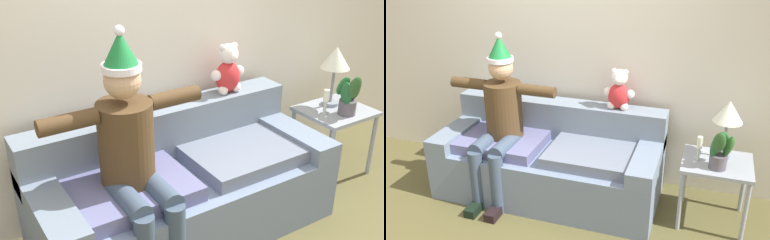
% 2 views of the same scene
% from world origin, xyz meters
% --- Properties ---
extents(back_wall, '(7.00, 0.10, 2.70)m').
position_xyz_m(back_wall, '(0.00, 1.55, 1.35)').
color(back_wall, silver).
rests_on(back_wall, ground_plane).
extents(couch, '(2.07, 0.89, 0.84)m').
position_xyz_m(couch, '(0.00, 1.02, 0.34)').
color(couch, slate).
rests_on(couch, ground_plane).
extents(person_seated, '(1.02, 0.77, 1.55)m').
position_xyz_m(person_seated, '(-0.42, 0.86, 0.79)').
color(person_seated, '#4B351E').
rests_on(person_seated, ground_plane).
extents(teddy_bear, '(0.29, 0.17, 0.38)m').
position_xyz_m(teddy_bear, '(0.58, 1.30, 1.01)').
color(teddy_bear, red).
rests_on(teddy_bear, couch).
extents(side_table, '(0.57, 0.50, 0.58)m').
position_xyz_m(side_table, '(1.50, 1.01, 0.49)').
color(side_table, '#9098A4').
rests_on(side_table, ground_plane).
extents(table_lamp, '(0.24, 0.24, 0.51)m').
position_xyz_m(table_lamp, '(1.53, 1.11, 0.97)').
color(table_lamp, gray).
rests_on(table_lamp, side_table).
extents(potted_plant, '(0.22, 0.25, 0.35)m').
position_xyz_m(potted_plant, '(1.50, 0.91, 0.74)').
color(potted_plant, '#58525C').
rests_on(potted_plant, side_table).
extents(candle_tall, '(0.04, 0.04, 0.21)m').
position_xyz_m(candle_tall, '(1.34, 0.99, 0.72)').
color(candle_tall, beige).
rests_on(candle_tall, side_table).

